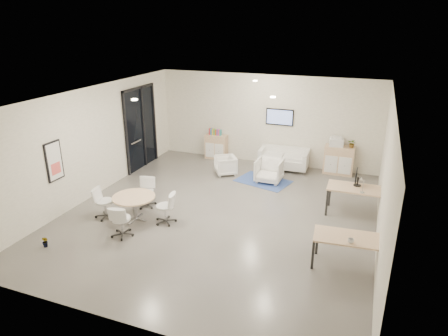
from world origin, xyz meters
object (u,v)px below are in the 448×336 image
Objects in this scene: sideboard_left at (216,147)px; loveseat at (284,159)px; armchair_right at (269,169)px; sideboard_right at (339,160)px; desk_front at (348,240)px; round_table at (134,199)px; armchair_left at (225,164)px; desk_rear at (356,190)px.

loveseat is at bearing -4.17° from sideboard_left.
sideboard_right is at bearing 37.40° from armchair_right.
round_table is (-5.38, 0.26, -0.07)m from desk_front.
sideboard_right is 2.54m from armchair_right.
armchair_left is at bearing 175.71° from armchair_right.
loveseat is 1.38m from armchair_right.
desk_front is at bearing -47.21° from sideboard_left.
desk_rear is 1.37× the size of round_table.
armchair_right is 4.64m from round_table.
sideboard_right reaches higher than desk_front.
desk_rear is (0.74, -2.99, 0.22)m from sideboard_right.
desk_front is at bearing -55.60° from armchair_right.
sideboard_right is 1.87m from loveseat.
sideboard_right is at bearing 3.17° from loveseat.
armchair_left is (-1.73, -1.24, 0.00)m from loveseat.
desk_rear is at bearing 85.46° from desk_front.
sideboard_left is at bearing 148.09° from armchair_right.
sideboard_right is 3.09m from desk_rear.
desk_rear is at bearing 23.85° from round_table.
desk_front reaches higher than armchair_left.
round_table is at bearing 172.59° from desk_front.
armchair_right is 0.75× the size of round_table.
round_table is at bearing -91.56° from sideboard_left.
round_table is at bearing -120.16° from loveseat.
sideboard_right is (4.49, -0.03, 0.03)m from sideboard_left.
desk_front is at bearing -66.56° from loveseat.
desk_front is at bearing -2.78° from round_table.
sideboard_left is 6.04m from desk_rear.
loveseat reaches higher than round_table.
armchair_right is at bearing 55.75° from round_table.
sideboard_left reaches higher than armchair_left.
round_table is at bearing -156.98° from desk_rear.
loveseat is 3.85m from desk_rear.
desk_front is 5.38m from round_table.
loveseat is 1.55× the size of round_table.
round_table is (-2.78, -5.20, 0.24)m from loveseat.
desk_front is at bearing 11.82° from armchair_left.
desk_rear is at bearing -29.97° from sideboard_left.
armchair_left is at bearing 75.15° from round_table.
sideboard_left is 2.65m from loveseat.
sideboard_left is 0.62× the size of desk_front.
armchair_right is (-2.03, -1.53, -0.07)m from sideboard_right.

